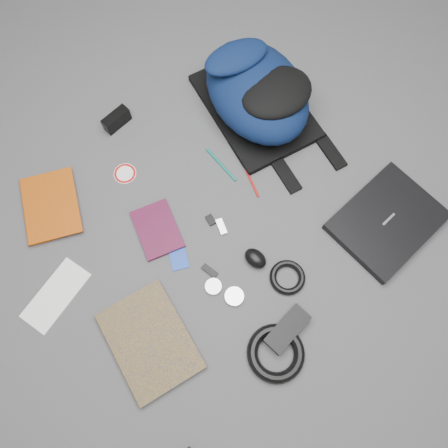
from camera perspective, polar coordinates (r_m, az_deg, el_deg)
ground at (r=1.36m, az=0.00°, el=-0.28°), size 4.00×4.00×0.00m
backpack at (r=1.48m, az=4.33°, el=16.93°), size 0.40×0.51×0.19m
laptop at (r=1.44m, az=20.49°, el=0.37°), size 0.33×0.27×0.03m
textbook_red at (r=1.50m, az=-24.70°, el=1.34°), size 0.24×0.28×0.03m
comic_book at (r=1.31m, az=-13.86°, el=-16.97°), size 0.25×0.31×0.02m
envelope at (r=1.40m, az=-21.11°, el=-8.67°), size 0.23×0.16×0.00m
dvd_case at (r=1.37m, az=-8.71°, el=-0.71°), size 0.16×0.20×0.01m
compact_camera at (r=1.54m, az=-13.86°, el=13.08°), size 0.10×0.05×0.05m
sticker_disc at (r=1.47m, az=-12.81°, el=6.44°), size 0.09×0.09×0.00m
pen_teal at (r=1.44m, az=-0.38°, el=7.77°), size 0.01×0.15×0.01m
pen_red at (r=1.42m, az=3.46°, el=5.86°), size 0.05×0.13×0.01m
id_badge at (r=1.34m, az=-5.99°, el=-4.29°), size 0.08×0.09×0.00m
usb_black at (r=1.32m, az=-1.88°, el=-6.13°), size 0.03×0.05×0.01m
usb_silver at (r=1.36m, az=-0.35°, el=-0.36°), size 0.04×0.06×0.01m
key_fob at (r=1.37m, az=-1.76°, el=0.53°), size 0.03×0.04×0.01m
mouse at (r=1.32m, az=4.12°, el=-4.50°), size 0.06×0.08×0.04m
headphone_left at (r=1.31m, az=-1.40°, el=-8.17°), size 0.05×0.05×0.01m
headphone_right at (r=1.30m, az=1.35°, el=-9.44°), size 0.07×0.07×0.01m
cable_coil at (r=1.32m, az=8.28°, el=-6.91°), size 0.12×0.12×0.02m
power_brick at (r=1.29m, az=8.24°, el=-13.44°), size 0.15×0.08×0.03m
power_cord_coil at (r=1.28m, az=6.78°, el=-16.41°), size 0.19×0.19×0.03m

